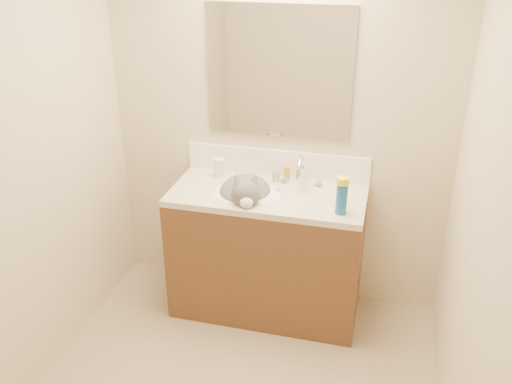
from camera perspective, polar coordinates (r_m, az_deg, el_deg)
The scene contains 16 objects.
room_shell at distance 2.21m, azimuth -4.46°, elevation 3.92°, with size 2.24×2.54×2.52m.
vanity_cabinet at distance 3.54m, azimuth 1.15°, elevation -6.63°, with size 1.20×0.55×0.82m, color #53331C.
counter_slab at distance 3.33m, azimuth 1.21°, elevation -0.37°, with size 1.20×0.55×0.04m, color beige.
basin at distance 3.36m, azimuth -0.91°, elevation -1.13°, with size 0.45×0.36×0.14m, color white.
faucet at distance 3.38m, azimuth 4.74°, elevation 1.90°, with size 0.28×0.20×0.21m.
cat at distance 3.33m, azimuth -1.11°, elevation -0.32°, with size 0.45×0.50×0.35m.
backsplash at distance 3.52m, azimuth 2.21°, elevation 3.06°, with size 1.20×0.02×0.18m, color white.
mirror at distance 3.34m, azimuth 2.39°, elevation 12.45°, with size 0.90×0.02×0.80m, color white.
pill_bottle at distance 3.53m, azimuth -3.91°, elevation 2.58°, with size 0.07×0.07×0.12m, color silver.
pill_label at distance 3.54m, azimuth -3.90°, elevation 2.33°, with size 0.06×0.06×0.04m, color orange.
silver_jar at distance 3.47m, azimuth 2.08°, elevation 1.61°, with size 0.05×0.05×0.06m, color #B7B7BC.
amber_bottle at distance 3.49m, azimuth 3.25°, elevation 1.98°, with size 0.04×0.04×0.09m, color orange.
toothbrush at distance 3.35m, azimuth 2.43°, elevation 0.19°, with size 0.01×0.13×0.01m, color silver.
toothbrush_head at distance 3.34m, azimuth 2.43°, elevation 0.24°, with size 0.02×0.03×0.02m, color #6799DB.
spray_can at distance 3.08m, azimuth 8.98°, elevation -0.78°, with size 0.06×0.06×0.17m, color #1755A1.
spray_cap at distance 3.03m, azimuth 9.13°, elevation 1.15°, with size 0.07×0.07×0.04m, color #D4EE19.
Camera 1 is at (0.68, -1.94, 2.31)m, focal length 38.00 mm.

